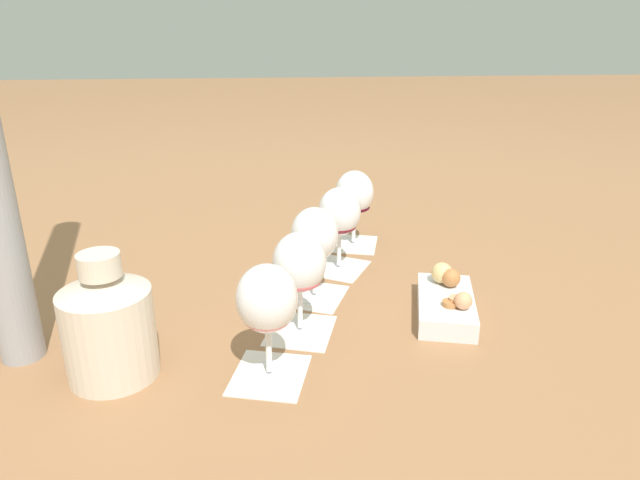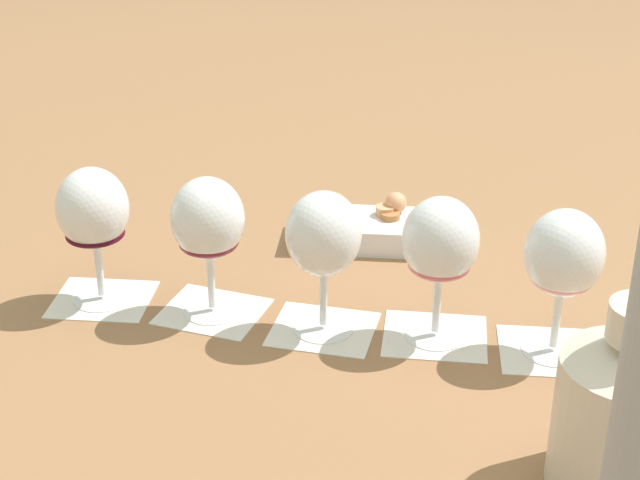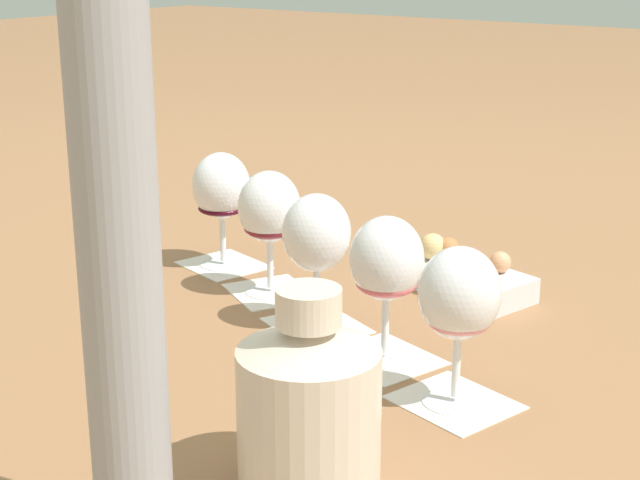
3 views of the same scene
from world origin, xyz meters
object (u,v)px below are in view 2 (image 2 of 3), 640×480
object	(u,v)px
wine_glass_2	(323,241)
wine_glass_4	(93,214)
snack_dish	(361,226)
wine_glass_0	(564,261)
ceramic_vase	(627,411)
wine_glass_3	(208,225)
wine_glass_1	(440,247)

from	to	relation	value
wine_glass_2	wine_glass_4	world-z (taller)	same
snack_dish	wine_glass_2	bearing A→B (deg)	68.34
wine_glass_2	wine_glass_0	bearing A→B (deg)	160.50
ceramic_vase	wine_glass_2	bearing A→B (deg)	-54.62
wine_glass_3	ceramic_vase	xyz separation A→B (m)	(-0.31, 0.33, -0.03)
wine_glass_0	wine_glass_3	world-z (taller)	same
wine_glass_3	snack_dish	size ratio (longest dim) A/B	0.83
wine_glass_0	wine_glass_2	world-z (taller)	same
wine_glass_1	wine_glass_2	xyz separation A→B (m)	(0.11, -0.03, -0.00)
ceramic_vase	snack_dish	xyz separation A→B (m)	(0.12, -0.47, -0.05)
wine_glass_2	ceramic_vase	world-z (taller)	ceramic_vase
wine_glass_0	wine_glass_3	bearing A→B (deg)	-21.81
wine_glass_2	ceramic_vase	bearing A→B (deg)	125.38
wine_glass_2	wine_glass_4	bearing A→B (deg)	-23.56
wine_glass_2	ceramic_vase	xyz separation A→B (m)	(-0.20, 0.28, -0.03)
wine_glass_4	wine_glass_3	bearing A→B (deg)	159.01
wine_glass_2	wine_glass_1	bearing A→B (deg)	164.40
wine_glass_1	ceramic_vase	bearing A→B (deg)	109.14
wine_glass_3	wine_glass_4	xyz separation A→B (m)	(0.12, -0.05, 0.00)
wine_glass_3	wine_glass_4	distance (m)	0.13
wine_glass_1	ceramic_vase	world-z (taller)	ceramic_vase
wine_glass_1	wine_glass_3	xyz separation A→B (m)	(0.22, -0.09, -0.00)
wine_glass_1	wine_glass_2	bearing A→B (deg)	-15.60
wine_glass_4	snack_dish	distance (m)	0.33
wine_glass_2	ceramic_vase	distance (m)	0.34
wine_glass_3	ceramic_vase	world-z (taller)	ceramic_vase
wine_glass_0	wine_glass_2	bearing A→B (deg)	-19.50
wine_glass_0	wine_glass_3	size ratio (longest dim) A/B	1.00
wine_glass_3	snack_dish	world-z (taller)	wine_glass_3
snack_dish	ceramic_vase	bearing A→B (deg)	103.92
wine_glass_0	wine_glass_4	bearing A→B (deg)	-21.60
wine_glass_0	wine_glass_3	xyz separation A→B (m)	(0.33, -0.13, 0.00)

